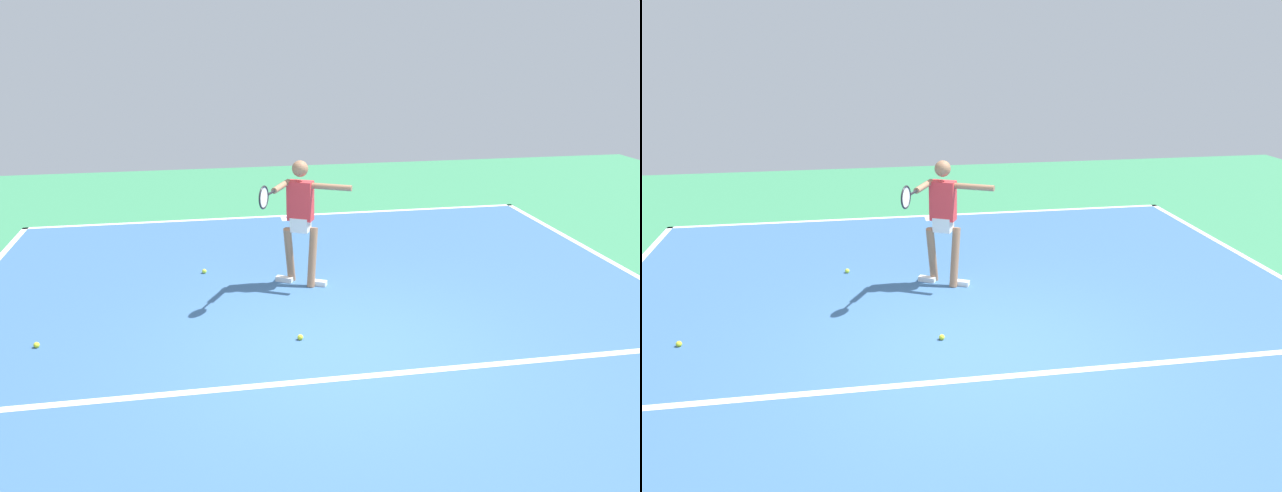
{
  "view_description": "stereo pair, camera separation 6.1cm",
  "coord_description": "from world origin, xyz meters",
  "views": [
    {
      "loc": [
        1.38,
        6.2,
        3.37
      ],
      "look_at": [
        0.08,
        -1.06,
        0.9
      ],
      "focal_mm": 35.89,
      "sensor_mm": 36.0,
      "label": 1
    },
    {
      "loc": [
        1.32,
        6.21,
        3.37
      ],
      "look_at": [
        0.08,
        -1.06,
        0.9
      ],
      "focal_mm": 35.89,
      "sensor_mm": 36.0,
      "label": 2
    }
  ],
  "objects": [
    {
      "name": "ground_plane",
      "position": [
        0.0,
        0.0,
        0.0
      ],
      "size": [
        20.89,
        20.89,
        0.0
      ],
      "primitive_type": "plane",
      "color": "#388456"
    },
    {
      "name": "tennis_ball_by_baseline",
      "position": [
        0.43,
        -0.38,
        0.03
      ],
      "size": [
        0.07,
        0.07,
        0.07
      ],
      "primitive_type": "sphere",
      "color": "yellow",
      "rests_on": "ground_plane"
    },
    {
      "name": "tennis_player",
      "position": [
        0.18,
        -2.08,
        1.02
      ],
      "size": [
        1.29,
        1.08,
        1.77
      ],
      "rotation": [
        0.0,
        0.0,
        -0.47
      ],
      "color": "#9E7051",
      "rests_on": "ground_plane"
    },
    {
      "name": "court_line_service",
      "position": [
        0.0,
        0.55,
        0.0
      ],
      "size": [
        7.11,
        0.1,
        0.01
      ],
      "primitive_type": "cube",
      "color": "white",
      "rests_on": "ground_plane"
    },
    {
      "name": "tennis_ball_near_player",
      "position": [
        1.51,
        -2.75,
        0.03
      ],
      "size": [
        0.07,
        0.07,
        0.07
      ],
      "primitive_type": "sphere",
      "color": "#C6E53D",
      "rests_on": "ground_plane"
    },
    {
      "name": "court_surface",
      "position": [
        0.0,
        0.0,
        0.0
      ],
      "size": [
        9.48,
        11.34,
        0.0
      ],
      "primitive_type": "cube",
      "color": "#38608E",
      "rests_on": "ground_plane"
    },
    {
      "name": "tennis_ball_near_service_line",
      "position": [
        3.38,
        -0.71,
        0.03
      ],
      "size": [
        0.07,
        0.07,
        0.07
      ],
      "primitive_type": "sphere",
      "color": "yellow",
      "rests_on": "ground_plane"
    },
    {
      "name": "court_line_baseline_near",
      "position": [
        0.0,
        -5.62,
        0.0
      ],
      "size": [
        9.48,
        0.1,
        0.01
      ],
      "primitive_type": "cube",
      "color": "white",
      "rests_on": "ground_plane"
    },
    {
      "name": "court_line_centre_mark",
      "position": [
        0.0,
        -5.42,
        0.0
      ],
      "size": [
        0.1,
        0.3,
        0.01
      ],
      "primitive_type": "cube",
      "color": "white",
      "rests_on": "ground_plane"
    }
  ]
}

